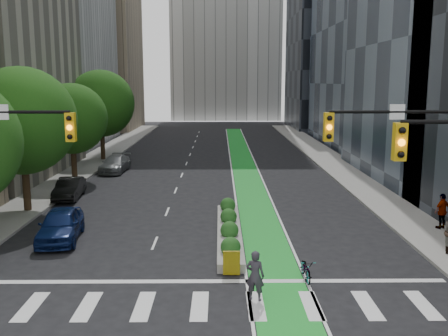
{
  "coord_description": "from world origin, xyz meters",
  "views": [
    {
      "loc": [
        0.72,
        -17.65,
        7.92
      ],
      "look_at": [
        0.97,
        10.39,
        3.0
      ],
      "focal_mm": 40.0,
      "sensor_mm": 36.0,
      "label": 1
    }
  ],
  "objects_px": {
    "bicycle": "(306,269)",
    "parked_car_left_near": "(61,225)",
    "parked_car_left_far": "(115,164)",
    "parked_car_left_mid": "(69,189)",
    "median_planter": "(229,230)",
    "cyclist": "(255,276)",
    "pedestrian_far": "(442,211)"
  },
  "relations": [
    {
      "from": "median_planter",
      "to": "parked_car_left_mid",
      "type": "bearing_deg",
      "value": 141.57
    },
    {
      "from": "parked_car_left_near",
      "to": "parked_car_left_mid",
      "type": "height_order",
      "value": "parked_car_left_near"
    },
    {
      "from": "cyclist",
      "to": "parked_car_left_far",
      "type": "relative_size",
      "value": 0.39
    },
    {
      "from": "bicycle",
      "to": "parked_car_left_mid",
      "type": "xyz_separation_m",
      "value": [
        -13.7,
        14.11,
        0.26
      ]
    },
    {
      "from": "parked_car_left_far",
      "to": "cyclist",
      "type": "bearing_deg",
      "value": -64.67
    },
    {
      "from": "parked_car_left_near",
      "to": "pedestrian_far",
      "type": "height_order",
      "value": "pedestrian_far"
    },
    {
      "from": "parked_car_left_mid",
      "to": "parked_car_left_near",
      "type": "bearing_deg",
      "value": -79.99
    },
    {
      "from": "bicycle",
      "to": "parked_car_left_far",
      "type": "distance_m",
      "value": 27.36
    },
    {
      "from": "parked_car_left_far",
      "to": "pedestrian_far",
      "type": "distance_m",
      "value": 27.53
    },
    {
      "from": "median_planter",
      "to": "pedestrian_far",
      "type": "height_order",
      "value": "pedestrian_far"
    },
    {
      "from": "bicycle",
      "to": "parked_car_left_far",
      "type": "relative_size",
      "value": 0.34
    },
    {
      "from": "parked_car_left_mid",
      "to": "parked_car_left_far",
      "type": "distance_m",
      "value": 10.18
    },
    {
      "from": "bicycle",
      "to": "cyclist",
      "type": "height_order",
      "value": "cyclist"
    },
    {
      "from": "bicycle",
      "to": "parked_car_left_far",
      "type": "height_order",
      "value": "parked_car_left_far"
    },
    {
      "from": "median_planter",
      "to": "cyclist",
      "type": "height_order",
      "value": "cyclist"
    },
    {
      "from": "median_planter",
      "to": "parked_car_left_mid",
      "type": "height_order",
      "value": "parked_car_left_mid"
    },
    {
      "from": "pedestrian_far",
      "to": "bicycle",
      "type": "bearing_deg",
      "value": 10.26
    },
    {
      "from": "cyclist",
      "to": "parked_car_left_near",
      "type": "bearing_deg",
      "value": -19.47
    },
    {
      "from": "parked_car_left_near",
      "to": "parked_car_left_mid",
      "type": "xyz_separation_m",
      "value": [
        -2.24,
        9.0,
        -0.1
      ]
    },
    {
      "from": "median_planter",
      "to": "cyclist",
      "type": "distance_m",
      "value": 7.63
    },
    {
      "from": "bicycle",
      "to": "parked_car_left_far",
      "type": "bearing_deg",
      "value": 115.59
    },
    {
      "from": "cyclist",
      "to": "parked_car_left_mid",
      "type": "height_order",
      "value": "cyclist"
    },
    {
      "from": "parked_car_left_near",
      "to": "parked_car_left_far",
      "type": "distance_m",
      "value": 19.17
    },
    {
      "from": "bicycle",
      "to": "parked_car_left_far",
      "type": "xyz_separation_m",
      "value": [
        -12.68,
        24.24,
        0.27
      ]
    },
    {
      "from": "cyclist",
      "to": "pedestrian_far",
      "type": "distance_m",
      "value": 13.47
    },
    {
      "from": "bicycle",
      "to": "parked_car_left_near",
      "type": "xyz_separation_m",
      "value": [
        -11.46,
        5.11,
        0.36
      ]
    },
    {
      "from": "cyclist",
      "to": "parked_car_left_mid",
      "type": "relative_size",
      "value": 0.45
    },
    {
      "from": "bicycle",
      "to": "pedestrian_far",
      "type": "height_order",
      "value": "pedestrian_far"
    },
    {
      "from": "parked_car_left_near",
      "to": "parked_car_left_far",
      "type": "height_order",
      "value": "parked_car_left_near"
    },
    {
      "from": "parked_car_left_near",
      "to": "median_planter",
      "type": "bearing_deg",
      "value": -3.39
    },
    {
      "from": "parked_car_left_far",
      "to": "median_planter",
      "type": "bearing_deg",
      "value": -59.01
    },
    {
      "from": "median_planter",
      "to": "parked_car_left_mid",
      "type": "xyz_separation_m",
      "value": [
        -10.7,
        8.49,
        0.33
      ]
    }
  ]
}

